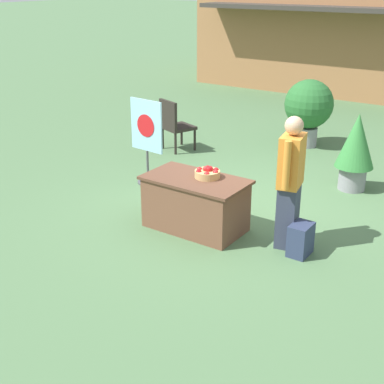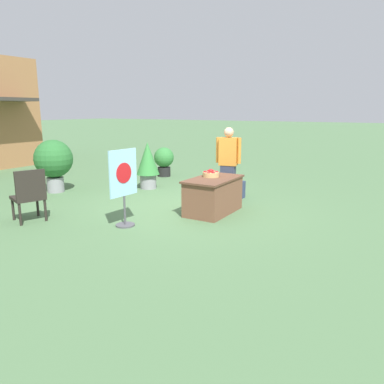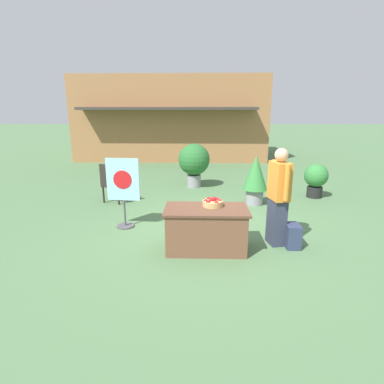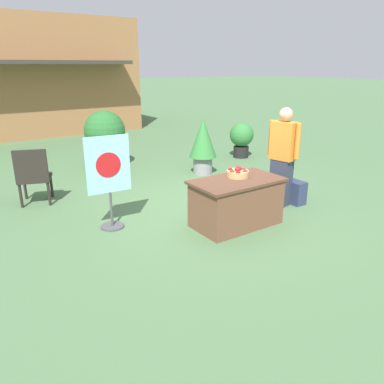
{
  "view_description": "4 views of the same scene",
  "coord_description": "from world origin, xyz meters",
  "px_view_note": "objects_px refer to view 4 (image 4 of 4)",
  "views": [
    {
      "loc": [
        3.67,
        -6.49,
        3.3
      ],
      "look_at": [
        -0.25,
        -0.81,
        0.5
      ],
      "focal_mm": 50.0,
      "sensor_mm": 36.0,
      "label": 1
    },
    {
      "loc": [
        -6.97,
        -4.4,
        2.15
      ],
      "look_at": [
        -0.7,
        -0.69,
        0.53
      ],
      "focal_mm": 35.0,
      "sensor_mm": 36.0,
      "label": 2
    },
    {
      "loc": [
        -0.24,
        -5.7,
        2.3
      ],
      "look_at": [
        -0.38,
        -0.96,
        1.05
      ],
      "focal_mm": 28.0,
      "sensor_mm": 36.0,
      "label": 3
    },
    {
      "loc": [
        -3.79,
        -5.02,
        2.42
      ],
      "look_at": [
        -0.72,
        -0.5,
        0.55
      ],
      "focal_mm": 35.0,
      "sensor_mm": 36.0,
      "label": 4
    }
  ],
  "objects_px": {
    "poster_board": "(109,177)",
    "patio_chair": "(33,174)",
    "potted_plant_far_left": "(242,137)",
    "potted_plant_far_right": "(203,143)",
    "apple_basket": "(238,173)",
    "person_visitor": "(283,156)",
    "backpack": "(295,192)",
    "potted_plant_near_right": "(105,133)",
    "display_table": "(236,202)"
  },
  "relations": [
    {
      "from": "poster_board",
      "to": "patio_chair",
      "type": "distance_m",
      "value": 1.91
    },
    {
      "from": "potted_plant_far_left",
      "to": "potted_plant_far_right",
      "type": "distance_m",
      "value": 1.96
    },
    {
      "from": "apple_basket",
      "to": "potted_plant_far_left",
      "type": "height_order",
      "value": "potted_plant_far_left"
    },
    {
      "from": "person_visitor",
      "to": "apple_basket",
      "type": "bearing_deg",
      "value": -4.8
    },
    {
      "from": "backpack",
      "to": "apple_basket",
      "type": "bearing_deg",
      "value": 179.98
    },
    {
      "from": "patio_chair",
      "to": "potted_plant_near_right",
      "type": "xyz_separation_m",
      "value": [
        2.08,
        1.8,
        0.27
      ]
    },
    {
      "from": "poster_board",
      "to": "potted_plant_far_right",
      "type": "relative_size",
      "value": 1.12
    },
    {
      "from": "display_table",
      "to": "potted_plant_far_left",
      "type": "bearing_deg",
      "value": 47.75
    },
    {
      "from": "display_table",
      "to": "potted_plant_far_left",
      "type": "relative_size",
      "value": 1.5
    },
    {
      "from": "potted_plant_near_right",
      "to": "patio_chair",
      "type": "bearing_deg",
      "value": -139.13
    },
    {
      "from": "apple_basket",
      "to": "potted_plant_far_right",
      "type": "height_order",
      "value": "potted_plant_far_right"
    },
    {
      "from": "poster_board",
      "to": "potted_plant_far_left",
      "type": "distance_m",
      "value": 5.35
    },
    {
      "from": "person_visitor",
      "to": "backpack",
      "type": "bearing_deg",
      "value": 140.33
    },
    {
      "from": "apple_basket",
      "to": "potted_plant_far_left",
      "type": "xyz_separation_m",
      "value": [
        2.99,
        3.3,
        -0.26
      ]
    },
    {
      "from": "backpack",
      "to": "potted_plant_near_right",
      "type": "bearing_deg",
      "value": 112.55
    },
    {
      "from": "person_visitor",
      "to": "poster_board",
      "type": "distance_m",
      "value": 3.02
    },
    {
      "from": "backpack",
      "to": "potted_plant_far_left",
      "type": "distance_m",
      "value": 3.67
    },
    {
      "from": "person_visitor",
      "to": "potted_plant_near_right",
      "type": "relative_size",
      "value": 1.26
    },
    {
      "from": "poster_board",
      "to": "potted_plant_far_left",
      "type": "bearing_deg",
      "value": 121.39
    },
    {
      "from": "potted_plant_near_right",
      "to": "display_table",
      "type": "bearing_deg",
      "value": -86.05
    },
    {
      "from": "backpack",
      "to": "person_visitor",
      "type": "bearing_deg",
      "value": 151.97
    },
    {
      "from": "backpack",
      "to": "potted_plant_far_right",
      "type": "xyz_separation_m",
      "value": [
        -0.23,
        2.57,
        0.51
      ]
    },
    {
      "from": "potted_plant_far_left",
      "to": "patio_chair",
      "type": "bearing_deg",
      "value": -172.98
    },
    {
      "from": "patio_chair",
      "to": "potted_plant_far_left",
      "type": "height_order",
      "value": "patio_chair"
    },
    {
      "from": "poster_board",
      "to": "potted_plant_far_left",
      "type": "xyz_separation_m",
      "value": [
        4.77,
        2.42,
        -0.27
      ]
    },
    {
      "from": "backpack",
      "to": "poster_board",
      "type": "xyz_separation_m",
      "value": [
        -3.19,
        0.88,
        0.6
      ]
    },
    {
      "from": "person_visitor",
      "to": "potted_plant_far_right",
      "type": "relative_size",
      "value": 1.35
    },
    {
      "from": "potted_plant_far_left",
      "to": "potted_plant_far_right",
      "type": "relative_size",
      "value": 0.74
    },
    {
      "from": "display_table",
      "to": "patio_chair",
      "type": "height_order",
      "value": "patio_chair"
    },
    {
      "from": "poster_board",
      "to": "potted_plant_far_right",
      "type": "bearing_deg",
      "value": 124.31
    },
    {
      "from": "display_table",
      "to": "patio_chair",
      "type": "relative_size",
      "value": 1.37
    },
    {
      "from": "person_visitor",
      "to": "patio_chair",
      "type": "bearing_deg",
      "value": -45.82
    },
    {
      "from": "potted_plant_far_right",
      "to": "person_visitor",
      "type": "bearing_deg",
      "value": -90.81
    },
    {
      "from": "display_table",
      "to": "potted_plant_far_right",
      "type": "height_order",
      "value": "potted_plant_far_right"
    },
    {
      "from": "poster_board",
      "to": "person_visitor",
      "type": "bearing_deg",
      "value": 80.32
    },
    {
      "from": "backpack",
      "to": "potted_plant_near_right",
      "type": "height_order",
      "value": "potted_plant_near_right"
    },
    {
      "from": "apple_basket",
      "to": "poster_board",
      "type": "distance_m",
      "value": 1.98
    },
    {
      "from": "poster_board",
      "to": "display_table",
      "type": "bearing_deg",
      "value": 63.51
    },
    {
      "from": "backpack",
      "to": "potted_plant_near_right",
      "type": "xyz_separation_m",
      "value": [
        -1.84,
        4.42,
        0.63
      ]
    },
    {
      "from": "display_table",
      "to": "person_visitor",
      "type": "relative_size",
      "value": 0.82
    },
    {
      "from": "backpack",
      "to": "potted_plant_far_left",
      "type": "bearing_deg",
      "value": 64.35
    },
    {
      "from": "apple_basket",
      "to": "poster_board",
      "type": "bearing_deg",
      "value": 153.71
    },
    {
      "from": "apple_basket",
      "to": "patio_chair",
      "type": "relative_size",
      "value": 0.34
    },
    {
      "from": "potted_plant_far_left",
      "to": "display_table",
      "type": "bearing_deg",
      "value": -132.25
    },
    {
      "from": "display_table",
      "to": "apple_basket",
      "type": "relative_size",
      "value": 4.08
    },
    {
      "from": "display_table",
      "to": "poster_board",
      "type": "height_order",
      "value": "poster_board"
    },
    {
      "from": "patio_chair",
      "to": "backpack",
      "type": "bearing_deg",
      "value": -104.11
    },
    {
      "from": "patio_chair",
      "to": "potted_plant_far_left",
      "type": "distance_m",
      "value": 5.54
    },
    {
      "from": "potted_plant_near_right",
      "to": "apple_basket",
      "type": "bearing_deg",
      "value": -84.52
    },
    {
      "from": "person_visitor",
      "to": "poster_board",
      "type": "xyz_separation_m",
      "value": [
        -2.93,
        0.74,
        -0.07
      ]
    }
  ]
}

